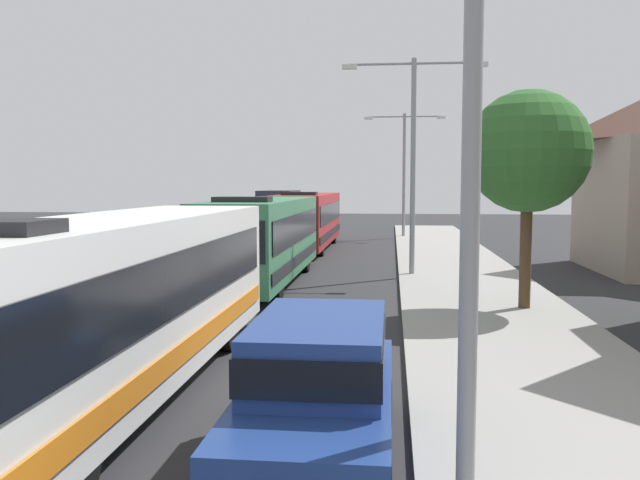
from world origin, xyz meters
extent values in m
cube|color=silver|center=(-1.30, 9.70, 1.70)|extent=(2.50, 12.09, 2.70)
cube|color=black|center=(-0.03, 9.70, 2.05)|extent=(0.04, 11.12, 1.00)
cube|color=black|center=(-2.57, 9.70, 2.05)|extent=(0.04, 11.12, 1.00)
cube|color=orange|center=(-0.02, 9.70, 0.90)|extent=(0.03, 11.49, 0.36)
cylinder|color=black|center=(-0.20, 5.96, 0.50)|extent=(0.28, 1.00, 1.00)
cylinder|color=black|center=(-0.20, 13.03, 0.50)|extent=(0.28, 1.00, 1.00)
cylinder|color=black|center=(-2.40, 13.03, 0.50)|extent=(0.28, 1.00, 1.00)
cube|color=#33724C|center=(-1.30, 22.80, 1.70)|extent=(2.50, 11.47, 2.70)
cube|color=black|center=(-0.03, 22.80, 2.05)|extent=(0.04, 10.55, 1.00)
cube|color=black|center=(-2.57, 22.80, 2.05)|extent=(0.04, 10.55, 1.00)
cube|color=black|center=(-1.30, 17.05, 2.00)|extent=(2.30, 0.04, 1.20)
cube|color=black|center=(-0.02, 22.80, 0.90)|extent=(0.03, 10.89, 0.36)
cube|color=black|center=(-1.30, 19.36, 3.13)|extent=(1.75, 0.90, 0.16)
cylinder|color=black|center=(-0.20, 19.25, 0.50)|extent=(0.28, 1.00, 1.00)
cylinder|color=black|center=(-2.40, 19.25, 0.50)|extent=(0.28, 1.00, 1.00)
cylinder|color=black|center=(-0.20, 25.96, 0.50)|extent=(0.28, 1.00, 1.00)
cylinder|color=black|center=(-2.40, 25.96, 0.50)|extent=(0.28, 1.00, 1.00)
cube|color=maroon|center=(-1.30, 35.78, 1.70)|extent=(2.50, 12.37, 2.70)
cube|color=black|center=(-0.03, 35.78, 2.05)|extent=(0.04, 11.38, 1.00)
cube|color=black|center=(-2.57, 35.78, 2.05)|extent=(0.04, 11.38, 1.00)
cube|color=black|center=(-1.30, 29.57, 2.00)|extent=(2.30, 0.04, 1.20)
cube|color=black|center=(-0.02, 35.78, 0.90)|extent=(0.03, 11.75, 0.36)
cube|color=black|center=(-1.30, 32.07, 3.13)|extent=(1.75, 0.90, 0.16)
cylinder|color=black|center=(-0.20, 31.95, 0.50)|extent=(0.28, 1.00, 1.00)
cylinder|color=black|center=(-2.40, 31.95, 0.50)|extent=(0.28, 1.00, 1.00)
cylinder|color=black|center=(-0.20, 39.18, 0.50)|extent=(0.28, 1.00, 1.00)
cylinder|color=black|center=(-2.40, 39.18, 0.50)|extent=(0.28, 1.00, 1.00)
cube|color=navy|center=(2.40, 7.35, 0.70)|extent=(1.84, 4.83, 0.80)
cube|color=navy|center=(2.40, 7.50, 1.50)|extent=(1.62, 2.80, 0.80)
cube|color=black|center=(2.40, 7.50, 1.50)|extent=(1.66, 2.90, 0.44)
cylinder|color=black|center=(1.58, 8.85, 0.35)|extent=(0.22, 0.70, 0.70)
cylinder|color=black|center=(3.22, 8.85, 0.35)|extent=(0.22, 0.70, 0.70)
cube|color=navy|center=(-4.60, 41.88, 1.45)|extent=(2.30, 1.80, 2.20)
cube|color=#333338|center=(-4.60, 45.36, 1.80)|extent=(2.35, 5.15, 2.70)
cube|color=black|center=(-4.60, 40.96, 1.75)|extent=(2.07, 0.04, 0.90)
cylinder|color=black|center=(-5.63, 41.88, 0.45)|extent=(0.26, 0.90, 0.90)
cylinder|color=black|center=(-3.57, 41.88, 0.45)|extent=(0.26, 0.90, 0.90)
cylinder|color=black|center=(-5.63, 46.37, 0.45)|extent=(0.26, 0.90, 0.90)
cylinder|color=black|center=(-3.57, 46.37, 0.45)|extent=(0.26, 0.90, 0.90)
cylinder|color=gray|center=(4.10, 6.10, 4.57)|extent=(0.20, 0.20, 8.84)
cylinder|color=gray|center=(4.10, 24.90, 4.25)|extent=(0.20, 0.20, 8.19)
cylinder|color=gray|center=(2.88, 24.90, 8.14)|extent=(2.45, 0.10, 0.10)
cube|color=silver|center=(1.65, 24.90, 8.06)|extent=(0.56, 0.28, 0.16)
cylinder|color=gray|center=(5.32, 24.90, 8.14)|extent=(2.45, 0.10, 0.10)
cube|color=silver|center=(6.55, 24.90, 8.06)|extent=(0.56, 0.28, 0.16)
cylinder|color=gray|center=(4.10, 43.71, 4.19)|extent=(0.20, 0.20, 8.09)
cylinder|color=gray|center=(2.91, 43.71, 8.04)|extent=(2.38, 0.10, 0.10)
cube|color=silver|center=(1.72, 43.71, 7.96)|extent=(0.56, 0.28, 0.16)
cylinder|color=gray|center=(5.29, 43.71, 8.04)|extent=(2.38, 0.10, 0.10)
cube|color=silver|center=(6.48, 43.71, 7.96)|extent=(0.56, 0.28, 0.16)
cylinder|color=#4C3823|center=(7.02, 18.04, 1.65)|extent=(0.32, 0.32, 3.00)
sphere|color=#2D6028|center=(7.02, 18.04, 4.50)|extent=(3.37, 3.37, 3.37)
camera|label=1|loc=(3.30, -0.79, 3.60)|focal=37.20mm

